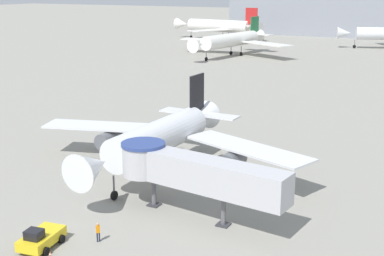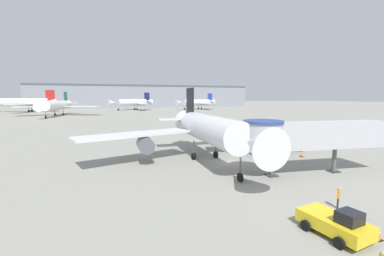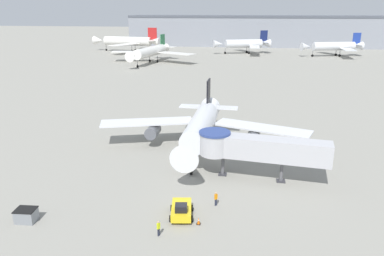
% 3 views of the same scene
% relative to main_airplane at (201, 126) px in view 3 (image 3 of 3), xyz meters
% --- Properties ---
extents(ground_plane, '(800.00, 800.00, 0.00)m').
position_rel_main_airplane_xyz_m(ground_plane, '(2.12, -1.36, -4.11)').
color(ground_plane, gray).
extents(main_airplane, '(33.58, 24.85, 9.72)m').
position_rel_main_airplane_xyz_m(main_airplane, '(0.00, 0.00, 0.00)').
color(main_airplane, silver).
rests_on(main_airplane, ground_plane).
extents(jet_bridge, '(16.67, 5.11, 5.95)m').
position_rel_main_airplane_xyz_m(jet_bridge, '(7.76, -8.55, 0.16)').
color(jet_bridge, '#B7B7BC').
rests_on(jet_bridge, ground_plane).
extents(pushback_tug_yellow, '(2.84, 4.24, 1.84)m').
position_rel_main_airplane_xyz_m(pushback_tug_yellow, '(0.36, -19.27, -3.31)').
color(pushback_tug_yellow, yellow).
rests_on(pushback_tug_yellow, ground_plane).
extents(service_container_gray, '(2.20, 1.80, 1.40)m').
position_rel_main_airplane_xyz_m(service_container_gray, '(-15.38, -22.60, -3.40)').
color(service_container_gray, gray).
rests_on(service_container_gray, ground_plane).
extents(traffic_cone_starboard_wing, '(0.51, 0.51, 0.83)m').
position_rel_main_airplane_xyz_m(traffic_cone_starboard_wing, '(13.27, -2.04, -3.71)').
color(traffic_cone_starboard_wing, black).
rests_on(traffic_cone_starboard_wing, ground_plane).
extents(traffic_cone_apron_front, '(0.44, 0.44, 0.72)m').
position_rel_main_airplane_xyz_m(traffic_cone_apron_front, '(2.36, -20.46, -3.76)').
color(traffic_cone_apron_front, black).
rests_on(traffic_cone_apron_front, ground_plane).
extents(traffic_cone_near_nose, '(0.37, 0.37, 0.62)m').
position_rel_main_airplane_xyz_m(traffic_cone_near_nose, '(0.17, -16.60, -3.81)').
color(traffic_cone_near_nose, black).
rests_on(traffic_cone_near_nose, ground_plane).
extents(ground_crew_marshaller, '(0.32, 0.36, 1.63)m').
position_rel_main_airplane_xyz_m(ground_crew_marshaller, '(-1.21, -23.10, -3.17)').
color(ground_crew_marshaller, '#1E2338').
rests_on(ground_crew_marshaller, ground_plane).
extents(ground_crew_wing_walker, '(0.36, 0.35, 1.65)m').
position_rel_main_airplane_xyz_m(ground_crew_wing_walker, '(3.76, -16.42, -3.15)').
color(ground_crew_wing_walker, '#1E2338').
rests_on(ground_crew_wing_walker, ground_plane).
extents(background_jet_blue_tail, '(29.38, 28.19, 10.53)m').
position_rel_main_airplane_xyz_m(background_jet_blue_tail, '(45.35, 128.53, 0.52)').
color(background_jet_blue_tail, silver).
rests_on(background_jet_blue_tail, ground_plane).
extents(background_jet_green_tail, '(36.31, 34.74, 10.65)m').
position_rel_main_airplane_xyz_m(background_jet_green_tail, '(-32.29, 94.12, 0.56)').
color(background_jet_green_tail, white).
rests_on(background_jet_green_tail, ground_plane).
extents(background_jet_navy_tail, '(28.04, 30.32, 10.97)m').
position_rel_main_airplane_xyz_m(background_jet_navy_tail, '(4.33, 133.50, 0.70)').
color(background_jet_navy_tail, silver).
rests_on(background_jet_navy_tail, ground_plane).
extents(background_jet_red_tail, '(36.70, 37.30, 12.05)m').
position_rel_main_airplane_xyz_m(background_jet_red_tail, '(-54.22, 133.88, 1.14)').
color(background_jet_red_tail, white).
rests_on(background_jet_red_tail, ground_plane).
extents(terminal_building, '(164.62, 20.66, 17.27)m').
position_rel_main_airplane_xyz_m(terminal_building, '(18.75, 173.64, 4.54)').
color(terminal_building, gray).
rests_on(terminal_building, ground_plane).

